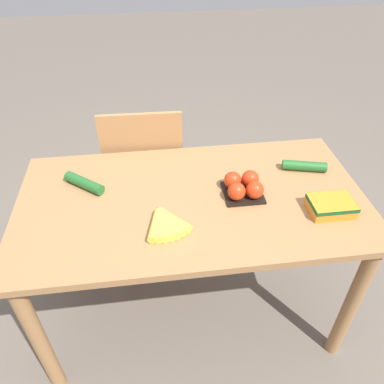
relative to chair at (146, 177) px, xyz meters
The scene contains 8 objects.
ground_plane 0.73m from the chair, 70.68° to the right, with size 12.00×12.00×0.00m, color #665B51.
dining_table 0.58m from the chair, 70.68° to the right, with size 1.38×0.74×0.75m.
chair is the anchor object (origin of this frame).
banana_bunch 0.74m from the chair, 84.39° to the right, with size 0.16×0.17×0.03m.
tomato_pack 0.72m from the chair, 53.48° to the right, with size 0.15×0.15×0.08m.
carrot_bag 1.01m from the chair, 43.99° to the right, with size 0.16×0.12×0.05m.
cucumber_near 0.55m from the chair, 121.38° to the right, with size 0.17×0.15×0.04m.
cucumber_far 0.85m from the chair, 30.15° to the right, with size 0.19×0.09×0.04m.
Camera 1 is at (-0.15, -1.13, 1.71)m, focal length 35.00 mm.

